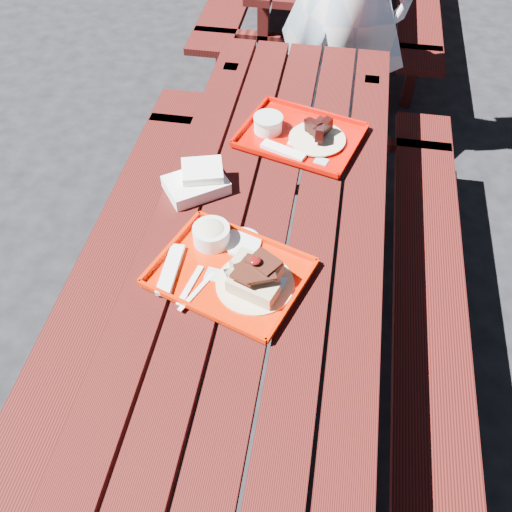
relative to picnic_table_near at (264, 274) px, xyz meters
name	(u,v)px	position (x,y,z in m)	size (l,w,h in m)	color
ground	(262,361)	(0.00, 0.00, -0.56)	(60.00, 60.00, 0.00)	black
picnic_table_near	(264,274)	(0.00, 0.00, 0.00)	(1.41, 2.40, 0.75)	#4A0F0E
near_tray	(233,264)	(-0.07, -0.16, 0.22)	(0.51, 0.45, 0.13)	red
far_tray	(298,134)	(0.04, 0.50, 0.21)	(0.50, 0.43, 0.07)	#C00800
white_cloth	(198,181)	(-0.25, 0.18, 0.22)	(0.24, 0.23, 0.08)	white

